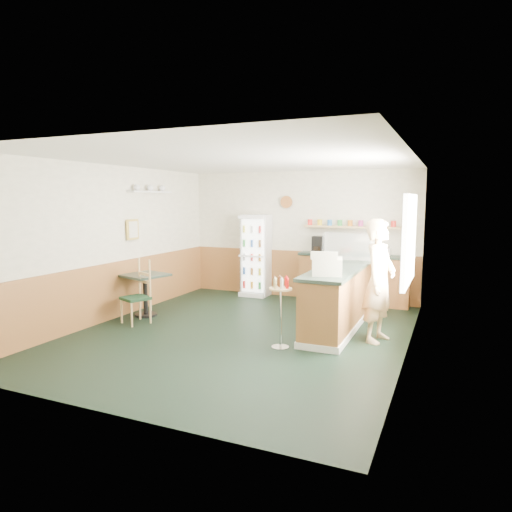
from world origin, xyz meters
The scene contains 13 objects.
ground centered at (0.00, 0.00, 0.00)m, with size 6.00×6.00×0.00m, color black.
room_envelope centered at (-0.23, 0.73, 1.52)m, with size 5.04×6.02×2.72m.
service_counter centered at (1.35, 1.07, 0.46)m, with size 0.68×3.01×1.01m.
back_counter centered at (1.19, 2.80, 0.55)m, with size 2.24×0.42×1.69m.
drinks_fridge centered at (-0.93, 2.74, 0.89)m, with size 0.59×0.52×1.78m.
display_case centered at (1.35, 1.66, 1.26)m, with size 0.89×0.47×0.51m.
cash_register centered at (1.35, 0.12, 1.13)m, with size 0.42×0.45×0.25m, color beige.
shopkeeper centered at (2.05, 0.45, 0.91)m, with size 0.61×0.44×1.82m, color tan.
condiment_stand centered at (0.83, -0.43, 0.65)m, with size 0.32×0.32×1.01m.
newspaper_rack centered at (0.99, 1.11, 0.47)m, with size 0.09×0.40×0.49m.
cafe_table centered at (-2.05, 0.30, 0.54)m, with size 0.86×0.86×0.77m.
cafe_chair centered at (-1.89, -0.10, 0.57)m, with size 0.53×0.54×1.10m.
dog_doorstop centered at (0.91, 0.96, 0.12)m, with size 0.21×0.27×0.25m.
Camera 1 is at (3.01, -6.34, 2.10)m, focal length 32.00 mm.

